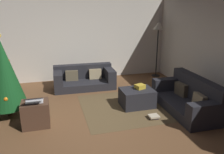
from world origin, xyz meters
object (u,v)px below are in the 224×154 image
ottoman (137,98)px  gift_box (140,87)px  laptop (34,101)px  couch_right (189,98)px  book_stack (153,117)px  tv_remote (134,88)px  corner_lamp (158,30)px  couch_left (84,78)px  side_table (36,114)px  christmas_tree (4,73)px

ottoman → gift_box: 0.27m
ottoman → laptop: (-2.28, -0.40, 0.35)m
couch_right → ottoman: couch_right is taller
couch_right → book_stack: size_ratio=7.57×
couch_right → tv_remote: 1.27m
gift_box → corner_lamp: corner_lamp is taller
couch_right → book_stack: bearing=101.6°
couch_left → book_stack: (1.12, -2.40, -0.22)m
couch_left → laptop: laptop is taller
couch_left → corner_lamp: corner_lamp is taller
couch_left → corner_lamp: (2.55, 0.43, 1.30)m
couch_left → ottoman: size_ratio=2.30×
couch_left → gift_box: 2.00m
couch_right → ottoman: (-1.06, 0.53, -0.08)m
side_table → laptop: laptop is taller
christmas_tree → gift_box: bearing=-5.2°
tv_remote → corner_lamp: 2.83m
christmas_tree → corner_lamp: corner_lamp is taller
corner_lamp → couch_right: bearing=-100.3°
couch_right → corner_lamp: bearing=-8.6°
corner_lamp → book_stack: bearing=-117.0°
ottoman → book_stack: ottoman is taller
book_stack → tv_remote: bearing=101.2°
christmas_tree → laptop: 1.00m
couch_left → ottoman: bearing=122.2°
christmas_tree → side_table: size_ratio=3.43×
side_table → corner_lamp: bearing=32.8°
christmas_tree → side_table: bearing=-47.2°
couch_left → couch_right: bearing=134.4°
christmas_tree → laptop: (0.59, -0.70, -0.39)m
couch_right → christmas_tree: 4.08m
couch_right → christmas_tree: bearing=79.8°
book_stack → side_table: bearing=171.5°
ottoman → laptop: size_ratio=2.04×
couch_left → ottoman: couch_left is taller
book_stack → couch_left: bearing=114.9°
tv_remote → book_stack: tv_remote is taller
gift_box → book_stack: size_ratio=0.89×
couch_left → side_table: size_ratio=3.37×
couch_right → tv_remote: bearing=62.9°
gift_box → laptop: bearing=-169.6°
ottoman → tv_remote: (-0.05, 0.08, 0.22)m
couch_right → book_stack: 1.00m
side_table → book_stack: 2.42m
tv_remote → laptop: 2.29m
couch_right → gift_box: size_ratio=8.51×
couch_left → laptop: (-1.27, -2.10, 0.30)m
couch_left → tv_remote: (0.96, -1.62, 0.17)m
ottoman → book_stack: (0.11, -0.70, -0.17)m
couch_right → laptop: 3.36m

